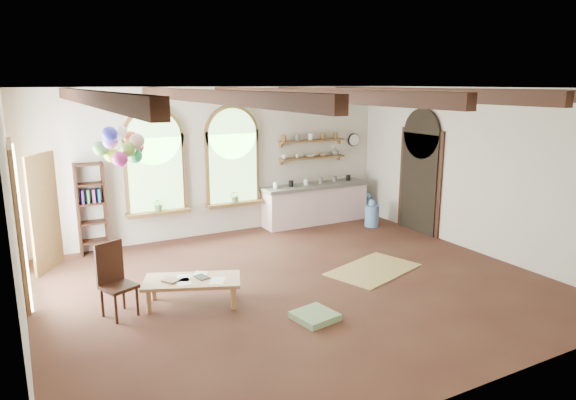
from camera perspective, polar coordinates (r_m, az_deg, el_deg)
floor at (r=8.63m, az=1.00°, el=-9.43°), size 8.00×8.00×0.00m
ceiling_beams at (r=7.99m, az=1.09°, el=11.60°), size 6.20×6.80×0.18m
window_left at (r=10.81m, az=-14.55°, el=3.72°), size 1.30×0.28×2.20m
window_right at (r=11.33m, az=-6.17°, el=4.46°), size 1.30×0.28×2.20m
left_doorway at (r=9.01m, az=-27.67°, el=-2.28°), size 0.10×1.90×2.50m
right_doorway at (r=11.76m, az=14.35°, el=1.81°), size 0.10×1.30×2.40m
kitchen_counter at (r=12.24m, az=3.06°, el=-0.37°), size 2.68×0.62×0.94m
wall_shelf_lower at (r=12.19m, az=2.68°, el=4.73°), size 1.70×0.24×0.04m
wall_shelf_upper at (r=12.14m, az=2.70°, el=6.59°), size 1.70×0.24×0.04m
wall_clock at (r=12.89m, az=7.34°, el=6.65°), size 0.32×0.04×0.32m
bookshelf at (r=10.62m, az=-20.99°, el=-0.92°), size 0.53×0.32×1.80m
coffee_table at (r=7.92m, az=-10.61°, el=-8.96°), size 1.57×1.15×0.41m
side_chair at (r=7.85m, az=-18.33°, el=-10.02°), size 0.56×0.56×1.08m
floor_mat at (r=9.41m, az=9.46°, el=-7.63°), size 1.88×1.48×0.02m
floor_cushion at (r=7.47m, az=2.99°, el=-12.76°), size 0.63×0.63×0.09m
water_jug_a at (r=12.99m, az=8.80°, el=-0.69°), size 0.31×0.31×0.61m
water_jug_b at (r=12.12m, az=9.31°, el=-1.63°), size 0.33×0.33×0.64m
balloon_cluster at (r=8.36m, az=-17.99°, el=5.77°), size 0.77×0.83×1.15m
table_book at (r=7.84m, az=-13.36°, el=-8.87°), size 0.29×0.32×0.02m
tablet at (r=7.94m, az=-9.60°, el=-8.45°), size 0.22×0.27×0.01m
potted_plant_left at (r=10.86m, az=-14.18°, el=-0.43°), size 0.27×0.23×0.30m
potted_plant_right at (r=11.37m, az=-5.87°, el=0.49°), size 0.27×0.23×0.30m
shelf_cup_a at (r=11.81m, az=-0.45°, el=4.81°), size 0.12×0.10×0.10m
shelf_cup_b at (r=11.98m, az=1.04°, el=4.92°), size 0.10×0.10×0.09m
shelf_bowl_a at (r=12.16m, az=2.48°, el=4.93°), size 0.22×0.22×0.05m
shelf_bowl_b at (r=12.34m, az=3.88°, el=5.05°), size 0.20×0.20×0.06m
shelf_vase at (r=12.52m, az=5.25°, el=5.43°), size 0.18×0.18×0.19m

